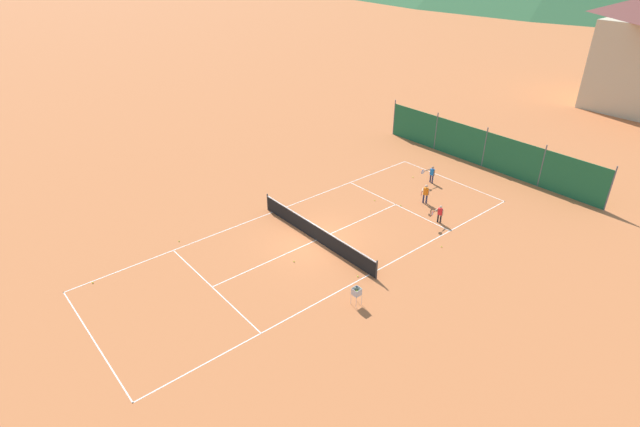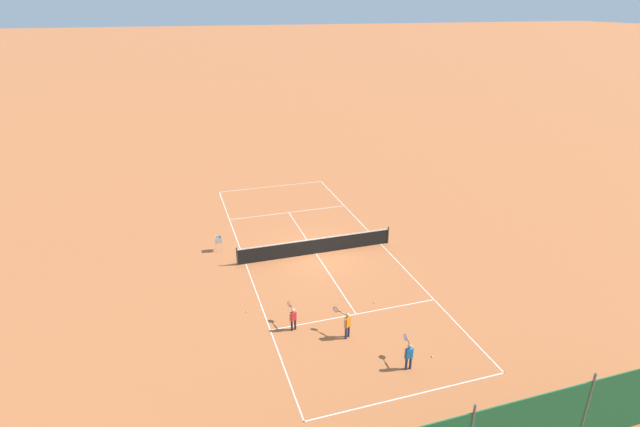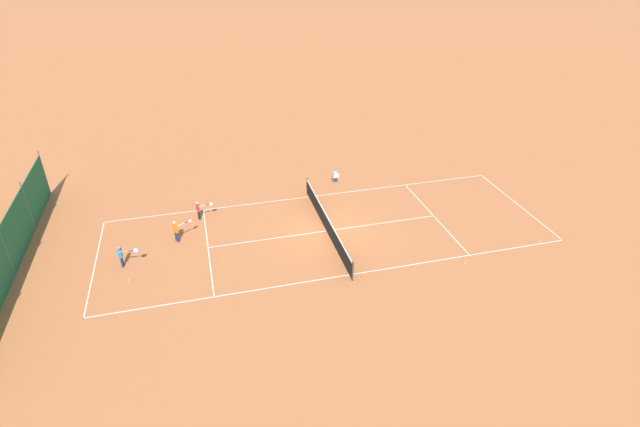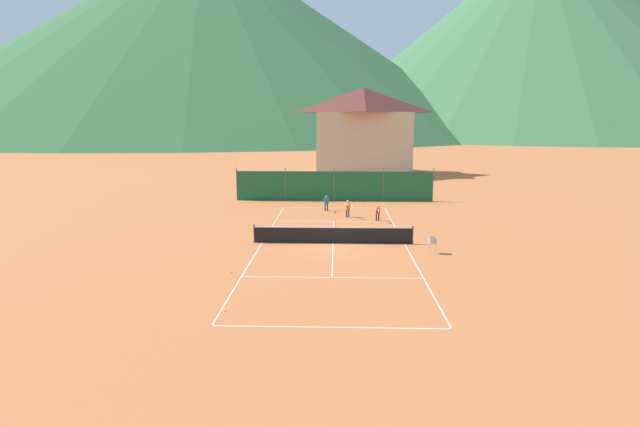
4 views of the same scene
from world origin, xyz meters
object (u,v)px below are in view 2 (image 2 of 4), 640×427
tennis_ball_near_corner (432,356)px  tennis_ball_mid_court (247,311)px  tennis_ball_far_corner (248,258)px  tennis_ball_by_net_right (292,239)px  tennis_ball_service_box (355,208)px  tennis_ball_by_net_left (350,316)px  player_far_baseline (293,317)px  ball_hopper (219,241)px  player_near_service (347,323)px  tennis_ball_alley_left (324,186)px  tennis_net (316,246)px  player_far_service (409,354)px  tennis_ball_alley_right (374,302)px

tennis_ball_near_corner → tennis_ball_mid_court: 8.69m
tennis_ball_far_corner → tennis_ball_by_net_right: bearing=-151.9°
tennis_ball_service_box → tennis_ball_by_net_left: size_ratio=1.00×
player_far_baseline → ball_hopper: 8.95m
player_near_service → ball_hopper: (4.26, -9.93, -0.07)m
tennis_ball_service_box → ball_hopper: (9.99, 3.72, 0.63)m
tennis_ball_by_net_right → tennis_ball_service_box: bearing=-147.1°
tennis_ball_far_corner → ball_hopper: size_ratio=0.07×
tennis_ball_service_box → tennis_ball_alley_left: (0.76, -4.84, 0.00)m
tennis_net → player_far_baseline: 7.31m
player_far_service → tennis_ball_far_corner: (4.47, -11.06, -0.66)m
player_near_service → tennis_ball_far_corner: 8.94m
player_far_baseline → tennis_ball_service_box: size_ratio=16.69×
tennis_ball_near_corner → tennis_ball_alley_right: size_ratio=1.00×
player_far_baseline → tennis_ball_alley_right: (-4.30, -0.84, -0.61)m
player_far_baseline → ball_hopper: size_ratio=1.24×
tennis_ball_near_corner → tennis_ball_mid_court: same height
player_far_baseline → tennis_ball_alley_left: 18.62m
player_far_service → player_far_baseline: bearing=-46.3°
player_near_service → tennis_ball_alley_left: 19.16m
tennis_ball_by_net_left → player_far_service: bearing=103.0°
tennis_ball_alley_left → tennis_ball_by_net_right: 9.70m
tennis_ball_alley_left → tennis_net: bearing=69.7°
tennis_ball_alley_left → ball_hopper: ball_hopper is taller
tennis_ball_far_corner → tennis_ball_alley_left: same height
tennis_ball_alley_right → tennis_ball_near_corner: bearing=98.7°
player_far_baseline → tennis_ball_alley_left: bearing=-112.2°
tennis_ball_service_box → ball_hopper: 10.68m
tennis_ball_service_box → tennis_ball_mid_court: bearing=47.6°
tennis_ball_mid_court → tennis_ball_near_corner: bearing=140.6°
player_near_service → tennis_ball_mid_court: player_near_service is taller
player_far_service → player_far_baseline: (3.70, -3.87, -0.05)m
tennis_ball_by_net_left → tennis_ball_by_net_right: size_ratio=1.00×
tennis_ball_alley_right → tennis_ball_alley_left: same height
tennis_ball_alley_left → tennis_ball_by_net_right: same height
player_far_baseline → tennis_ball_near_corner: bearing=144.2°
tennis_ball_service_box → player_far_service: bearing=75.9°
tennis_net → tennis_ball_near_corner: (-1.87, 10.20, -0.47)m
tennis_ball_alley_right → tennis_ball_service_box: (-3.50, -11.55, 0.00)m
player_far_service → tennis_ball_alley_right: (-0.59, -4.71, -0.66)m
tennis_ball_far_corner → tennis_ball_alley_left: size_ratio=1.00×
tennis_ball_by_net_left → tennis_ball_by_net_right: same height
tennis_net → tennis_ball_mid_court: (4.85, 4.68, -0.47)m
tennis_ball_alley_right → tennis_ball_alley_left: bearing=-99.5°
tennis_ball_by_net_right → player_near_service: bearing=89.0°
tennis_ball_service_box → tennis_net: bearing=50.9°
tennis_ball_mid_court → player_far_baseline: bearing=132.1°
tennis_net → tennis_ball_near_corner: bearing=100.4°
tennis_ball_near_corner → tennis_ball_by_net_left: 4.31m
tennis_ball_service_box → tennis_ball_by_net_right: bearing=32.9°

